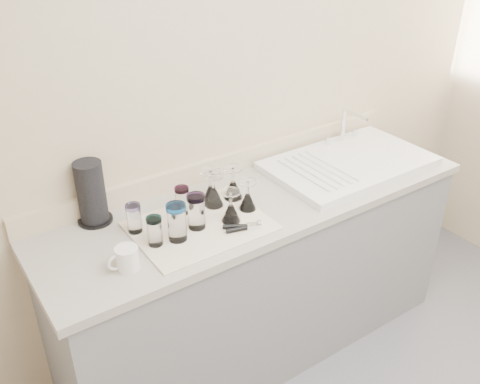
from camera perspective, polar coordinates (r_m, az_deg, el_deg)
counter_unit at (r=2.68m, az=2.00°, el=-8.88°), size 2.06×0.62×0.90m
sink_unit at (r=2.74m, az=11.51°, el=3.10°), size 0.82×0.50×0.22m
dish_towel at (r=2.23m, az=-4.26°, el=-3.61°), size 0.55×0.42×0.01m
tumbler_teal at (r=2.19m, az=-11.23°, el=-2.74°), size 0.06×0.06×0.12m
tumbler_purple at (r=2.28m, az=-6.18°, el=-0.86°), size 0.06×0.06×0.12m
tumbler_magenta at (r=2.10m, az=-9.08°, el=-4.12°), size 0.06×0.06×0.12m
tumbler_blue at (r=2.10m, az=-6.76°, el=-3.20°), size 0.08×0.08×0.16m
tumbler_lavender at (r=2.17m, az=-4.68°, el=-2.06°), size 0.08×0.08×0.15m
goblet_back_left at (r=2.33m, az=-2.80°, el=-0.31°), size 0.08×0.08×0.15m
goblet_back_right at (r=2.38m, az=-0.74°, el=0.47°), size 0.08×0.08×0.15m
goblet_front_left at (r=2.22m, az=-0.97°, el=-2.04°), size 0.08×0.08×0.14m
goblet_front_right at (r=2.30m, az=0.81°, el=-0.81°), size 0.08×0.08×0.14m
goblet_extra at (r=2.35m, az=-3.08°, el=0.02°), size 0.09×0.09×0.16m
can_opener at (r=2.19m, az=0.30°, el=-3.76°), size 0.15×0.10×0.02m
white_mug at (r=2.01m, az=-12.02°, el=-6.95°), size 0.12×0.09×0.09m
paper_towel_roll at (r=2.27m, az=-15.58°, el=-0.15°), size 0.15×0.15×0.27m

